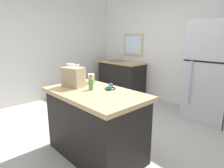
{
  "coord_description": "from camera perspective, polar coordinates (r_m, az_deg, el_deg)",
  "views": [
    {
      "loc": [
        2.18,
        -1.86,
        1.58
      ],
      "look_at": [
        0.27,
        -0.08,
        0.95
      ],
      "focal_mm": 31.22,
      "sensor_mm": 36.0,
      "label": 1
    }
  ],
  "objects": [
    {
      "name": "ear_defenders",
      "position": [
        2.61,
        -0.54,
        -0.98
      ],
      "size": [
        0.21,
        0.21,
        0.06
      ],
      "color": "black",
      "rests_on": "kitchen_island"
    },
    {
      "name": "small_box",
      "position": [
        2.96,
        -6.04,
        1.61
      ],
      "size": [
        0.17,
        0.15,
        0.14
      ],
      "primitive_type": "cube",
      "rotation": [
        0.0,
        0.0,
        -0.59
      ],
      "color": "beige",
      "rests_on": "kitchen_island"
    },
    {
      "name": "sink_counter",
      "position": [
        5.49,
        2.72,
        1.92
      ],
      "size": [
        1.31,
        0.65,
        1.1
      ],
      "color": "black",
      "rests_on": "ground"
    },
    {
      "name": "bottle",
      "position": [
        2.57,
        -6.18,
        0.22
      ],
      "size": [
        0.06,
        0.06,
        0.2
      ],
      "color": "#4C9956",
      "rests_on": "kitchen_island"
    },
    {
      "name": "refrigerator",
      "position": [
        4.1,
        27.09,
        3.09
      ],
      "size": [
        0.79,
        0.73,
        1.88
      ],
      "color": "#B7B7BC",
      "rests_on": "ground"
    },
    {
      "name": "kitchen_island",
      "position": [
        2.66,
        -4.82,
        -11.48
      ],
      "size": [
        1.37,
        0.81,
        0.9
      ],
      "color": "black",
      "rests_on": "ground"
    },
    {
      "name": "shopping_bag",
      "position": [
        2.76,
        -11.24,
        2.04
      ],
      "size": [
        0.33,
        0.26,
        0.32
      ],
      "color": "tan",
      "rests_on": "kitchen_island"
    },
    {
      "name": "ground",
      "position": [
        3.27,
        -2.25,
        -15.29
      ],
      "size": [
        6.26,
        6.26,
        0.0
      ],
      "primitive_type": "plane",
      "color": "#ADA89E"
    },
    {
      "name": "left_wall",
      "position": [
        5.14,
        -22.1,
        10.03
      ],
      "size": [
        0.1,
        4.75,
        2.69
      ],
      "color": "silver",
      "rests_on": "ground"
    },
    {
      "name": "back_wall",
      "position": [
        4.78,
        19.84,
        10.02
      ],
      "size": [
        5.22,
        0.13,
        2.69
      ],
      "color": "silver",
      "rests_on": "ground"
    }
  ]
}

